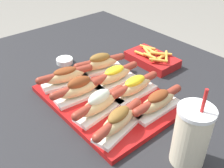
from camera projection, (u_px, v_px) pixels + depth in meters
name	position (u px, v px, depth m)	size (l,w,h in m)	color
patio_table	(115.00, 155.00, 1.15)	(1.43, 1.03, 0.71)	#232326
serving_tray	(108.00, 98.00, 0.89)	(0.44, 0.34, 0.02)	#B71414
hot_dog_0	(65.00, 76.00, 0.92)	(0.09, 0.21, 0.06)	white
hot_dog_1	(80.00, 88.00, 0.86)	(0.08, 0.21, 0.08)	white
hot_dog_2	(99.00, 103.00, 0.79)	(0.08, 0.21, 0.08)	white
hot_dog_3	(119.00, 121.00, 0.73)	(0.09, 0.21, 0.07)	white
hot_dog_4	(100.00, 63.00, 1.00)	(0.10, 0.21, 0.07)	white
hot_dog_5	(115.00, 75.00, 0.93)	(0.06, 0.21, 0.07)	white
hot_dog_6	(135.00, 86.00, 0.87)	(0.06, 0.21, 0.07)	white
hot_dog_7	(158.00, 102.00, 0.80)	(0.06, 0.21, 0.07)	white
sauce_bowl	(65.00, 61.00, 1.10)	(0.07, 0.07, 0.02)	white
drink_cup	(191.00, 136.00, 0.63)	(0.09, 0.09, 0.23)	beige
fries_basket	(152.00, 59.00, 1.10)	(0.21, 0.13, 0.06)	#B21919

